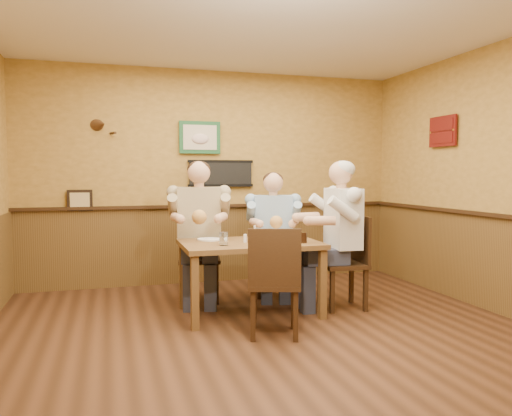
% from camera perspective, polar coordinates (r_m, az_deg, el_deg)
% --- Properties ---
extents(room, '(5.02, 5.03, 2.81)m').
position_cam_1_polar(room, '(4.47, 3.03, 6.99)').
color(room, '#351E0F').
rests_on(room, ground).
extents(dining_table, '(1.40, 0.90, 0.75)m').
position_cam_1_polar(dining_table, '(5.15, -0.69, -4.89)').
color(dining_table, brown).
rests_on(dining_table, ground).
extents(chair_back_left, '(0.53, 0.53, 1.00)m').
position_cam_1_polar(chair_back_left, '(5.73, -6.48, -5.60)').
color(chair_back_left, '#352110').
rests_on(chair_back_left, ground).
extents(chair_back_right, '(0.51, 0.51, 0.92)m').
position_cam_1_polar(chair_back_right, '(5.95, 1.94, -5.62)').
color(chair_back_right, '#352110').
rests_on(chair_back_right, ground).
extents(chair_right_end, '(0.49, 0.49, 1.00)m').
position_cam_1_polar(chair_right_end, '(5.47, 9.85, -6.12)').
color(chair_right_end, '#352110').
rests_on(chair_right_end, ground).
extents(chair_near_side, '(0.57, 0.57, 0.98)m').
position_cam_1_polar(chair_near_side, '(4.51, 2.08, -8.32)').
color(chair_near_side, '#352110').
rests_on(chair_near_side, ground).
extents(diner_tan_shirt, '(0.76, 0.76, 1.43)m').
position_cam_1_polar(diner_tan_shirt, '(5.70, -6.49, -3.48)').
color(diner_tan_shirt, tan).
rests_on(diner_tan_shirt, ground).
extents(diner_blue_polo, '(0.73, 0.73, 1.31)m').
position_cam_1_polar(diner_blue_polo, '(5.92, 1.94, -3.73)').
color(diner_blue_polo, '#86A7CA').
rests_on(diner_blue_polo, ground).
extents(diner_white_elder, '(0.70, 0.70, 1.42)m').
position_cam_1_polar(diner_white_elder, '(5.44, 9.88, -3.90)').
color(diner_white_elder, silver).
rests_on(diner_white_elder, ground).
extents(water_glass_left, '(0.10, 0.10, 0.13)m').
position_cam_1_polar(water_glass_left, '(4.88, -3.72, -3.52)').
color(water_glass_left, white).
rests_on(water_glass_left, dining_table).
extents(water_glass_mid, '(0.10, 0.10, 0.13)m').
position_cam_1_polar(water_glass_mid, '(4.89, 0.95, -3.49)').
color(water_glass_mid, white).
rests_on(water_glass_mid, dining_table).
extents(cola_tumbler, '(0.09, 0.09, 0.11)m').
position_cam_1_polar(cola_tumbler, '(5.06, 5.38, -3.38)').
color(cola_tumbler, black).
rests_on(cola_tumbler, dining_table).
extents(hot_sauce_bottle, '(0.04, 0.04, 0.16)m').
position_cam_1_polar(hot_sauce_bottle, '(5.05, -0.14, -3.11)').
color(hot_sauce_bottle, '#BB3A14').
rests_on(hot_sauce_bottle, dining_table).
extents(salt_shaker, '(0.04, 0.04, 0.08)m').
position_cam_1_polar(salt_shaker, '(5.08, -1.25, -3.48)').
color(salt_shaker, white).
rests_on(salt_shaker, dining_table).
extents(pepper_shaker, '(0.04, 0.04, 0.08)m').
position_cam_1_polar(pepper_shaker, '(5.14, -0.55, -3.42)').
color(pepper_shaker, black).
rests_on(pepper_shaker, dining_table).
extents(plate_far_left, '(0.29, 0.29, 0.02)m').
position_cam_1_polar(plate_far_left, '(5.28, -5.40, -3.58)').
color(plate_far_left, white).
rests_on(plate_far_left, dining_table).
extents(plate_far_right, '(0.25, 0.25, 0.02)m').
position_cam_1_polar(plate_far_right, '(5.39, 2.51, -3.41)').
color(plate_far_right, white).
rests_on(plate_far_right, dining_table).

